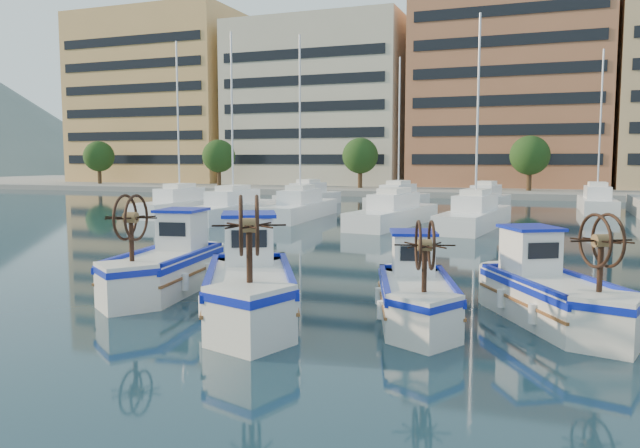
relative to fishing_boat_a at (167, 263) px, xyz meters
The scene contains 7 objects.
ground 4.14m from the fishing_boat_a, 17.89° to the right, with size 300.00×300.00×0.00m, color #1B3947.
waterfront 65.93m from the fishing_boat_a, 78.40° to the left, with size 180.00×40.00×25.60m.
yacht_marina 26.23m from the fishing_boat_a, 87.81° to the left, with size 38.50×23.60×11.50m.
fishing_boat_a is the anchor object (origin of this frame).
fishing_boat_b 4.00m from the fishing_boat_a, 27.09° to the right, with size 3.88×5.02×3.03m.
fishing_boat_c 7.36m from the fishing_boat_a, ahead, with size 2.69×4.15×2.51m.
fishing_boat_d 10.27m from the fishing_boat_a, ahead, with size 3.56×4.42×2.68m.
Camera 1 is at (6.39, -13.65, 3.72)m, focal length 35.00 mm.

